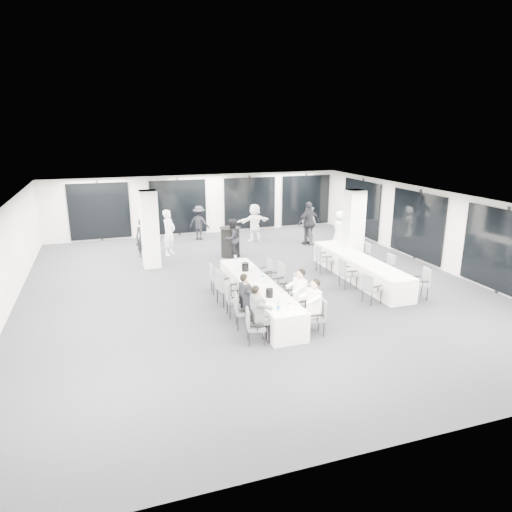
% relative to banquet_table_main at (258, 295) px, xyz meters
% --- Properties ---
extents(room, '(14.04, 16.04, 2.84)m').
position_rel_banquet_table_main_xyz_m(room, '(1.27, 2.87, 1.01)').
color(room, '#27272C').
rests_on(room, ground).
extents(column_left, '(0.60, 0.60, 2.80)m').
position_rel_banquet_table_main_xyz_m(column_left, '(-2.41, 4.96, 1.02)').
color(column_left, white).
rests_on(column_left, floor).
extents(column_right, '(0.60, 0.60, 2.80)m').
position_rel_banquet_table_main_xyz_m(column_right, '(4.59, 2.76, 1.02)').
color(column_right, white).
rests_on(column_right, floor).
extents(banquet_table_main, '(0.90, 5.00, 0.75)m').
position_rel_banquet_table_main_xyz_m(banquet_table_main, '(0.00, 0.00, 0.00)').
color(banquet_table_main, silver).
rests_on(banquet_table_main, floor).
extents(banquet_table_side, '(0.90, 5.00, 0.75)m').
position_rel_banquet_table_main_xyz_m(banquet_table_side, '(4.01, 1.26, 0.00)').
color(banquet_table_side, silver).
rests_on(banquet_table_side, floor).
extents(cocktail_table, '(0.84, 0.84, 1.16)m').
position_rel_banquet_table_main_xyz_m(cocktail_table, '(0.69, 5.40, 0.21)').
color(cocktail_table, black).
rests_on(cocktail_table, floor).
extents(chair_main_left_near, '(0.52, 0.55, 0.86)m').
position_rel_banquet_table_main_xyz_m(chair_main_left_near, '(-0.82, -2.06, 0.12)').
color(chair_main_left_near, '#595B61').
rests_on(chair_main_left_near, floor).
extents(chair_main_left_second, '(0.54, 0.58, 0.92)m').
position_rel_banquet_table_main_xyz_m(chair_main_left_second, '(-0.83, -1.14, 0.15)').
color(chair_main_left_second, '#595B61').
rests_on(chair_main_left_second, floor).
extents(chair_main_left_mid, '(0.52, 0.57, 0.96)m').
position_rel_banquet_table_main_xyz_m(chair_main_left_mid, '(-0.83, -0.35, 0.17)').
color(chair_main_left_mid, '#595B61').
rests_on(chair_main_left_mid, floor).
extents(chair_main_left_fourth, '(0.60, 0.64, 1.04)m').
position_rel_banquet_table_main_xyz_m(chair_main_left_fourth, '(-0.84, 0.51, 0.22)').
color(chair_main_left_fourth, '#595B61').
rests_on(chair_main_left_fourth, floor).
extents(chair_main_left_far, '(0.49, 0.54, 0.90)m').
position_rel_banquet_table_main_xyz_m(chair_main_left_far, '(-0.83, 1.59, 0.14)').
color(chair_main_left_far, '#595B61').
rests_on(chair_main_left_far, floor).
extents(chair_main_right_near, '(0.52, 0.56, 0.91)m').
position_rel_banquet_table_main_xyz_m(chair_main_right_near, '(0.83, -2.09, 0.15)').
color(chair_main_right_near, '#595B61').
rests_on(chair_main_right_near, floor).
extents(chair_main_right_second, '(0.56, 0.61, 1.01)m').
position_rel_banquet_table_main_xyz_m(chair_main_right_second, '(0.84, -1.23, 0.20)').
color(chair_main_right_second, '#595B61').
rests_on(chair_main_right_second, floor).
extents(chair_main_right_mid, '(0.61, 0.64, 1.00)m').
position_rel_banquet_table_main_xyz_m(chair_main_right_mid, '(0.83, -0.36, 0.19)').
color(chair_main_right_mid, '#595B61').
rests_on(chair_main_right_mid, floor).
extents(chair_main_right_fourth, '(0.54, 0.60, 1.03)m').
position_rel_banquet_table_main_xyz_m(chair_main_right_fourth, '(0.84, 0.66, 0.21)').
color(chair_main_right_fourth, '#595B61').
rests_on(chair_main_right_fourth, floor).
extents(chair_main_right_far, '(0.48, 0.53, 0.89)m').
position_rel_banquet_table_main_xyz_m(chair_main_right_far, '(0.83, 1.56, 0.13)').
color(chair_main_right_far, '#595B61').
rests_on(chair_main_right_far, floor).
extents(chair_side_left_near, '(0.52, 0.55, 0.88)m').
position_rel_banquet_table_main_xyz_m(chair_side_left_near, '(3.18, -0.72, 0.13)').
color(chair_side_left_near, '#595B61').
rests_on(chair_side_left_near, floor).
extents(chair_side_left_mid, '(0.50, 0.56, 0.95)m').
position_rel_banquet_table_main_xyz_m(chair_side_left_mid, '(3.17, 0.67, 0.16)').
color(chair_side_left_mid, '#595B61').
rests_on(chair_side_left_mid, floor).
extents(chair_side_left_far, '(0.54, 0.59, 0.97)m').
position_rel_banquet_table_main_xyz_m(chair_side_left_far, '(3.17, 2.37, 0.18)').
color(chair_side_left_far, '#595B61').
rests_on(chair_side_left_far, floor).
extents(chair_side_right_near, '(0.57, 0.60, 0.93)m').
position_rel_banquet_table_main_xyz_m(chair_side_right_near, '(4.84, -0.87, 0.16)').
color(chair_side_right_near, '#595B61').
rests_on(chair_side_right_near, floor).
extents(chair_side_right_mid, '(0.45, 0.51, 0.89)m').
position_rel_banquet_table_main_xyz_m(chair_side_right_mid, '(4.84, 0.87, 0.13)').
color(chair_side_right_mid, '#595B61').
rests_on(chair_side_right_mid, floor).
extents(chair_side_right_far, '(0.52, 0.56, 0.92)m').
position_rel_banquet_table_main_xyz_m(chair_side_right_far, '(4.84, 2.37, 0.15)').
color(chair_side_right_far, '#595B61').
rests_on(chair_side_right_far, floor).
extents(seated_guest_a, '(0.50, 0.38, 1.44)m').
position_rel_banquet_table_main_xyz_m(seated_guest_a, '(-0.67, -2.08, 0.44)').
color(seated_guest_a, '#4F5256').
rests_on(seated_guest_a, floor).
extents(seated_guest_b, '(0.50, 0.38, 1.44)m').
position_rel_banquet_table_main_xyz_m(seated_guest_b, '(-0.67, -1.16, 0.44)').
color(seated_guest_b, black).
rests_on(seated_guest_b, floor).
extents(seated_guest_c, '(0.50, 0.38, 1.44)m').
position_rel_banquet_table_main_xyz_m(seated_guest_c, '(0.67, -2.08, 0.44)').
color(seated_guest_c, white).
rests_on(seated_guest_c, floor).
extents(seated_guest_d, '(0.50, 0.38, 1.44)m').
position_rel_banquet_table_main_xyz_m(seated_guest_d, '(0.67, -1.24, 0.44)').
color(seated_guest_d, white).
rests_on(seated_guest_d, floor).
extents(standing_guest_a, '(0.94, 0.97, 2.06)m').
position_rel_banquet_table_main_xyz_m(standing_guest_a, '(-1.55, 6.40, 0.66)').
color(standing_guest_a, white).
rests_on(standing_guest_a, floor).
extents(standing_guest_b, '(0.99, 0.90, 1.76)m').
position_rel_banquet_table_main_xyz_m(standing_guest_b, '(0.70, 5.17, 0.51)').
color(standing_guest_b, black).
rests_on(standing_guest_b, floor).
extents(standing_guest_c, '(1.25, 1.13, 1.74)m').
position_rel_banquet_table_main_xyz_m(standing_guest_c, '(0.11, 8.56, 0.50)').
color(standing_guest_c, black).
rests_on(standing_guest_c, floor).
extents(standing_guest_d, '(1.36, 0.92, 2.12)m').
position_rel_banquet_table_main_xyz_m(standing_guest_d, '(4.42, 6.14, 0.69)').
color(standing_guest_d, black).
rests_on(standing_guest_d, floor).
extents(standing_guest_e, '(0.70, 0.93, 1.71)m').
position_rel_banquet_table_main_xyz_m(standing_guest_e, '(5.59, 5.53, 0.48)').
color(standing_guest_e, white).
rests_on(standing_guest_e, floor).
extents(standing_guest_f, '(1.82, 0.90, 1.90)m').
position_rel_banquet_table_main_xyz_m(standing_guest_f, '(2.41, 7.53, 0.57)').
color(standing_guest_f, white).
rests_on(standing_guest_f, floor).
extents(standing_guest_g, '(0.69, 0.59, 1.72)m').
position_rel_banquet_table_main_xyz_m(standing_guest_g, '(-2.57, 6.42, 0.48)').
color(standing_guest_g, black).
rests_on(standing_guest_g, floor).
extents(standing_guest_h, '(0.88, 1.06, 1.89)m').
position_rel_banquet_table_main_xyz_m(standing_guest_h, '(4.50, 6.31, 0.57)').
color(standing_guest_h, '#4F5256').
rests_on(standing_guest_h, floor).
extents(ice_bucket_near, '(0.20, 0.20, 0.22)m').
position_rel_banquet_table_main_xyz_m(ice_bucket_near, '(-0.09, -1.17, 0.49)').
color(ice_bucket_near, black).
rests_on(ice_bucket_near, banquet_table_main).
extents(ice_bucket_far, '(0.22, 0.22, 0.25)m').
position_rel_banquet_table_main_xyz_m(ice_bucket_far, '(-0.02, 1.14, 0.50)').
color(ice_bucket_far, black).
rests_on(ice_bucket_far, banquet_table_main).
extents(water_bottle_a, '(0.08, 0.08, 0.24)m').
position_rel_banquet_table_main_xyz_m(water_bottle_a, '(-0.19, -2.09, 0.50)').
color(water_bottle_a, silver).
rests_on(water_bottle_a, banquet_table_main).
extents(water_bottle_b, '(0.06, 0.06, 0.20)m').
position_rel_banquet_table_main_xyz_m(water_bottle_b, '(0.22, 0.28, 0.47)').
color(water_bottle_b, silver).
rests_on(water_bottle_b, banquet_table_main).
extents(water_bottle_c, '(0.07, 0.07, 0.21)m').
position_rel_banquet_table_main_xyz_m(water_bottle_c, '(-0.02, 2.17, 0.48)').
color(water_bottle_c, silver).
rests_on(water_bottle_c, banquet_table_main).
extents(plate_a, '(0.18, 0.18, 0.03)m').
position_rel_banquet_table_main_xyz_m(plate_a, '(-0.05, -1.69, 0.39)').
color(plate_a, white).
rests_on(plate_a, banquet_table_main).
extents(plate_b, '(0.19, 0.19, 0.03)m').
position_rel_banquet_table_main_xyz_m(plate_b, '(0.19, -1.78, 0.39)').
color(plate_b, white).
rests_on(plate_b, banquet_table_main).
extents(plate_c, '(0.22, 0.22, 0.03)m').
position_rel_banquet_table_main_xyz_m(plate_c, '(0.09, -0.64, 0.39)').
color(plate_c, white).
rests_on(plate_c, banquet_table_main).
extents(wine_glass, '(0.08, 0.08, 0.21)m').
position_rel_banquet_table_main_xyz_m(wine_glass, '(0.20, -2.20, 0.53)').
color(wine_glass, silver).
rests_on(wine_glass, banquet_table_main).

